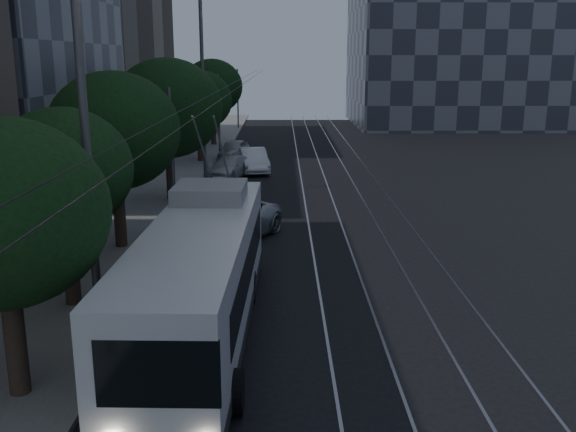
% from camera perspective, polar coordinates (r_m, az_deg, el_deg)
% --- Properties ---
extents(ground, '(120.00, 120.00, 0.00)m').
position_cam_1_polar(ground, '(17.08, 2.51, -10.75)').
color(ground, black).
rests_on(ground, ground).
extents(sidewalk, '(5.00, 90.00, 0.15)m').
position_cam_1_polar(sidewalk, '(36.79, -10.92, 2.63)').
color(sidewalk, slate).
rests_on(sidewalk, ground).
extents(tram_rails, '(4.52, 90.00, 0.02)m').
position_cam_1_polar(tram_rails, '(36.36, 4.80, 2.59)').
color(tram_rails, gray).
rests_on(tram_rails, ground).
extents(overhead_wires, '(2.23, 90.00, 6.00)m').
position_cam_1_polar(overhead_wires, '(35.91, -7.17, 7.98)').
color(overhead_wires, black).
rests_on(overhead_wires, ground).
extents(building_distant_right, '(22.00, 18.00, 24.00)m').
position_cam_1_polar(building_distant_right, '(73.14, 15.10, 17.30)').
color(building_distant_right, '#383D48').
rests_on(building_distant_right, ground).
extents(trolleybus, '(2.82, 11.88, 5.63)m').
position_cam_1_polar(trolleybus, '(16.76, -7.77, -5.36)').
color(trolleybus, silver).
rests_on(trolleybus, ground).
extents(pickup_silver, '(4.85, 6.39, 1.61)m').
position_cam_1_polar(pickup_silver, '(25.27, -5.65, -0.62)').
color(pickup_silver, '#A5A8AC').
rests_on(pickup_silver, ground).
extents(car_white_a, '(3.26, 4.63, 1.46)m').
position_cam_1_polar(car_white_a, '(31.35, -6.81, 2.07)').
color(car_white_a, white).
rests_on(car_white_a, ground).
extents(car_white_b, '(3.31, 4.78, 1.29)m').
position_cam_1_polar(car_white_b, '(39.18, -5.20, 4.35)').
color(car_white_b, '#BABABF').
rests_on(car_white_b, ground).
extents(car_white_c, '(2.33, 4.73, 1.49)m').
position_cam_1_polar(car_white_c, '(41.07, -3.10, 4.98)').
color(car_white_c, white).
rests_on(car_white_c, ground).
extents(car_white_d, '(2.34, 4.46, 1.45)m').
position_cam_1_polar(car_white_d, '(45.88, -4.85, 5.86)').
color(car_white_d, '#BBBBBF').
rests_on(car_white_d, ground).
extents(tree_0, '(4.31, 4.31, 6.05)m').
position_cam_1_polar(tree_0, '(14.03, -24.13, 0.18)').
color(tree_0, black).
rests_on(tree_0, ground).
extents(tree_1, '(3.87, 3.87, 5.83)m').
position_cam_1_polar(tree_1, '(18.89, -19.38, 3.81)').
color(tree_1, black).
rests_on(tree_1, ground).
extents(tree_2, '(4.81, 4.81, 6.68)m').
position_cam_1_polar(tree_2, '(24.42, -15.18, 7.27)').
color(tree_2, black).
rests_on(tree_2, ground).
extents(tree_3, '(5.44, 5.44, 7.14)m').
position_cam_1_polar(tree_3, '(32.50, -10.65, 9.38)').
color(tree_3, black).
rests_on(tree_3, ground).
extents(tree_4, '(4.50, 4.50, 6.31)m').
position_cam_1_polar(tree_4, '(44.66, -7.91, 10.14)').
color(tree_4, black).
rests_on(tree_4, ground).
extents(tree_5, '(4.90, 4.90, 7.03)m').
position_cam_1_polar(tree_5, '(53.23, -6.75, 11.34)').
color(tree_5, black).
rests_on(tree_5, ground).
extents(streetlamp_near, '(2.35, 0.44, 9.65)m').
position_cam_1_polar(streetlamp_near, '(14.70, -16.14, 8.35)').
color(streetlamp_near, '#58585A').
rests_on(streetlamp_near, ground).
extents(streetlamp_far, '(2.62, 0.44, 10.97)m').
position_cam_1_polar(streetlamp_far, '(36.00, -6.94, 12.92)').
color(streetlamp_far, '#58585A').
rests_on(streetlamp_far, ground).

